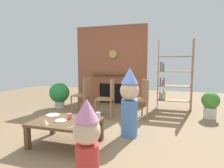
{
  "coord_description": "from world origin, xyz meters",
  "views": [
    {
      "loc": [
        1.11,
        -2.84,
        1.25
      ],
      "look_at": [
        0.15,
        0.4,
        0.88
      ],
      "focal_mm": 29.23,
      "sensor_mm": 36.0,
      "label": 1
    }
  ],
  "objects_px": {
    "bookshelf": "(171,78)",
    "paper_cup_center": "(98,115)",
    "coffee_table": "(66,124)",
    "birthday_cake_slice": "(45,122)",
    "dining_chair_right": "(141,97)",
    "potted_plant_tall": "(210,103)",
    "child_with_cone_hat": "(87,145)",
    "paper_cup_near_right": "(70,116)",
    "potted_plant_short": "(59,94)",
    "paper_plate_front": "(53,115)",
    "paper_cup_near_left": "(91,115)",
    "child_in_pink": "(129,101)",
    "paper_plate_rear": "(61,121)",
    "dining_chair_left": "(84,93)",
    "dining_chair_middle": "(108,96)"
  },
  "relations": [
    {
      "from": "paper_cup_center",
      "to": "paper_plate_rear",
      "type": "distance_m",
      "value": 0.58
    },
    {
      "from": "coffee_table",
      "to": "birthday_cake_slice",
      "type": "relative_size",
      "value": 10.14
    },
    {
      "from": "paper_plate_rear",
      "to": "potted_plant_tall",
      "type": "distance_m",
      "value": 3.35
    },
    {
      "from": "potted_plant_short",
      "to": "paper_plate_front",
      "type": "bearing_deg",
      "value": -60.2
    },
    {
      "from": "paper_plate_rear",
      "to": "dining_chair_right",
      "type": "distance_m",
      "value": 2.02
    },
    {
      "from": "coffee_table",
      "to": "child_in_pink",
      "type": "relative_size",
      "value": 0.86
    },
    {
      "from": "child_in_pink",
      "to": "dining_chair_left",
      "type": "height_order",
      "value": "child_in_pink"
    },
    {
      "from": "bookshelf",
      "to": "potted_plant_tall",
      "type": "relative_size",
      "value": 3.08
    },
    {
      "from": "paper_cup_center",
      "to": "paper_plate_front",
      "type": "distance_m",
      "value": 0.8
    },
    {
      "from": "dining_chair_left",
      "to": "potted_plant_short",
      "type": "bearing_deg",
      "value": -12.79
    },
    {
      "from": "paper_plate_rear",
      "to": "potted_plant_tall",
      "type": "bearing_deg",
      "value": 41.36
    },
    {
      "from": "paper_cup_center",
      "to": "paper_plate_front",
      "type": "xyz_separation_m",
      "value": [
        -0.79,
        -0.08,
        -0.04
      ]
    },
    {
      "from": "bookshelf",
      "to": "paper_cup_near_left",
      "type": "height_order",
      "value": "bookshelf"
    },
    {
      "from": "birthday_cake_slice",
      "to": "dining_chair_left",
      "type": "distance_m",
      "value": 2.12
    },
    {
      "from": "birthday_cake_slice",
      "to": "child_in_pink",
      "type": "relative_size",
      "value": 0.08
    },
    {
      "from": "coffee_table",
      "to": "paper_cup_center",
      "type": "xyz_separation_m",
      "value": [
        0.43,
        0.27,
        0.1
      ]
    },
    {
      "from": "paper_cup_near_right",
      "to": "potted_plant_tall",
      "type": "height_order",
      "value": "potted_plant_tall"
    },
    {
      "from": "paper_plate_rear",
      "to": "dining_chair_left",
      "type": "relative_size",
      "value": 0.2
    },
    {
      "from": "dining_chair_left",
      "to": "paper_cup_center",
      "type": "bearing_deg",
      "value": 124.82
    },
    {
      "from": "coffee_table",
      "to": "potted_plant_short",
      "type": "height_order",
      "value": "potted_plant_short"
    },
    {
      "from": "paper_cup_center",
      "to": "dining_chair_middle",
      "type": "relative_size",
      "value": 0.1
    },
    {
      "from": "paper_plate_rear",
      "to": "dining_chair_right",
      "type": "xyz_separation_m",
      "value": [
        0.99,
        1.76,
        0.12
      ]
    },
    {
      "from": "child_with_cone_hat",
      "to": "child_in_pink",
      "type": "relative_size",
      "value": 0.79
    },
    {
      "from": "paper_cup_near_right",
      "to": "paper_plate_front",
      "type": "relative_size",
      "value": 0.4
    },
    {
      "from": "paper_plate_front",
      "to": "dining_chair_right",
      "type": "xyz_separation_m",
      "value": [
        1.29,
        1.53,
        0.12
      ]
    },
    {
      "from": "paper_plate_front",
      "to": "paper_cup_near_left",
      "type": "bearing_deg",
      "value": 5.54
    },
    {
      "from": "bookshelf",
      "to": "dining_chair_right",
      "type": "distance_m",
      "value": 1.34
    },
    {
      "from": "dining_chair_right",
      "to": "potted_plant_short",
      "type": "relative_size",
      "value": 1.26
    },
    {
      "from": "bookshelf",
      "to": "paper_cup_center",
      "type": "relative_size",
      "value": 20.64
    },
    {
      "from": "bookshelf",
      "to": "dining_chair_left",
      "type": "relative_size",
      "value": 2.11
    },
    {
      "from": "potted_plant_tall",
      "to": "paper_plate_rear",
      "type": "bearing_deg",
      "value": -138.64
    },
    {
      "from": "bookshelf",
      "to": "paper_plate_front",
      "type": "bearing_deg",
      "value": -126.71
    },
    {
      "from": "child_in_pink",
      "to": "dining_chair_left",
      "type": "xyz_separation_m",
      "value": [
        -1.43,
        1.23,
        -0.12
      ]
    },
    {
      "from": "paper_cup_near_left",
      "to": "child_in_pink",
      "type": "xyz_separation_m",
      "value": [
        0.57,
        0.36,
        0.2
      ]
    },
    {
      "from": "paper_cup_near_right",
      "to": "birthday_cake_slice",
      "type": "distance_m",
      "value": 0.4
    },
    {
      "from": "paper_cup_center",
      "to": "birthday_cake_slice",
      "type": "height_order",
      "value": "paper_cup_center"
    },
    {
      "from": "child_with_cone_hat",
      "to": "coffee_table",
      "type": "bearing_deg",
      "value": 0.0
    },
    {
      "from": "dining_chair_left",
      "to": "potted_plant_short",
      "type": "distance_m",
      "value": 0.93
    },
    {
      "from": "child_in_pink",
      "to": "birthday_cake_slice",
      "type": "bearing_deg",
      "value": 3.71
    },
    {
      "from": "paper_cup_center",
      "to": "child_with_cone_hat",
      "type": "distance_m",
      "value": 1.24
    },
    {
      "from": "dining_chair_left",
      "to": "dining_chair_right",
      "type": "distance_m",
      "value": 1.5
    },
    {
      "from": "paper_cup_near_right",
      "to": "dining_chair_right",
      "type": "xyz_separation_m",
      "value": [
        0.91,
        1.62,
        0.09
      ]
    },
    {
      "from": "paper_cup_near_right",
      "to": "paper_cup_center",
      "type": "bearing_deg",
      "value": 23.58
    },
    {
      "from": "child_with_cone_hat",
      "to": "paper_cup_near_right",
      "type": "bearing_deg",
      "value": -3.06
    },
    {
      "from": "birthday_cake_slice",
      "to": "potted_plant_tall",
      "type": "distance_m",
      "value": 3.59
    },
    {
      "from": "dining_chair_right",
      "to": "paper_cup_near_right",
      "type": "bearing_deg",
      "value": 35.04
    },
    {
      "from": "birthday_cake_slice",
      "to": "paper_cup_near_right",
      "type": "bearing_deg",
      "value": 58.24
    },
    {
      "from": "dining_chair_middle",
      "to": "potted_plant_short",
      "type": "height_order",
      "value": "dining_chair_middle"
    },
    {
      "from": "dining_chair_right",
      "to": "potted_plant_tall",
      "type": "bearing_deg",
      "value": 171.11
    },
    {
      "from": "paper_plate_rear",
      "to": "dining_chair_left",
      "type": "xyz_separation_m",
      "value": [
        -0.5,
        1.89,
        0.12
      ]
    }
  ]
}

